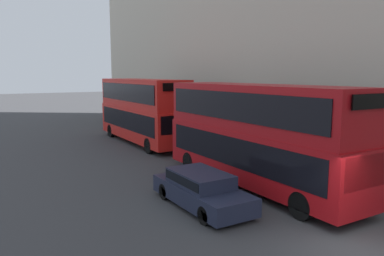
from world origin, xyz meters
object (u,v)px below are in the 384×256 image
at_px(bus_leading, 256,131).
at_px(bus_second_in_queue, 142,108).
at_px(car_dark_sedan, 201,188).
at_px(pedestrian, 169,128).

relative_size(bus_leading, bus_second_in_queue, 1.02).
bearing_deg(bus_leading, car_dark_sedan, -164.83).
distance_m(car_dark_sedan, pedestrian, 16.14).
bearing_deg(car_dark_sedan, bus_leading, 15.17).
height_order(car_dark_sedan, pedestrian, pedestrian).
xyz_separation_m(bus_second_in_queue, pedestrian, (2.92, 1.40, -1.80)).
bearing_deg(bus_leading, pedestrian, 78.17).
relative_size(bus_second_in_queue, pedestrian, 6.62).
bearing_deg(pedestrian, car_dark_sedan, -113.05).
height_order(bus_leading, car_dark_sedan, bus_leading).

